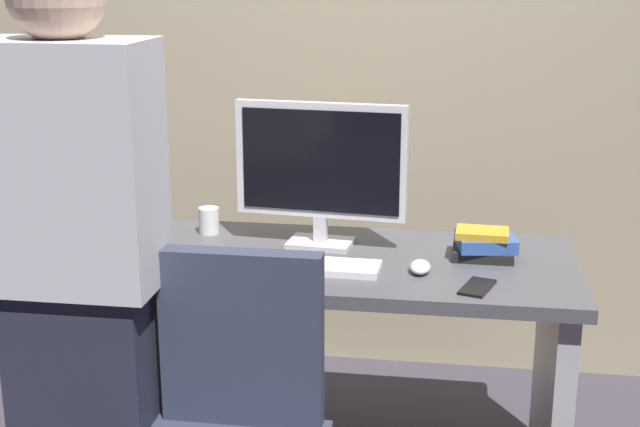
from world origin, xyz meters
The scene contains 9 objects.
desk centered at (0.00, 0.00, 0.51)m, with size 1.54×0.66×0.73m.
person_at_desk centered at (-0.49, -0.66, 0.84)m, with size 0.40×0.24×1.64m.
monitor centered at (-0.02, 0.11, 0.99)m, with size 0.54×0.16×0.46m.
keyboard centered at (-0.03, -0.12, 0.74)m, with size 0.43×0.13×0.02m, color white.
mouse centered at (0.30, -0.10, 0.75)m, with size 0.06×0.10×0.03m, color white.
cup_near_keyboard centered at (-0.48, -0.12, 0.78)m, with size 0.08×0.08×0.10m, color #D84C3F.
cup_by_monitor centered at (-0.41, 0.18, 0.77)m, with size 0.07×0.07×0.09m, color silver.
book_stack centered at (0.49, 0.06, 0.77)m, with size 0.20×0.17×0.09m.
cell_phone centered at (0.46, -0.21, 0.73)m, with size 0.07×0.14×0.01m, color black.
Camera 1 is at (0.38, -2.54, 1.59)m, focal length 49.82 mm.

